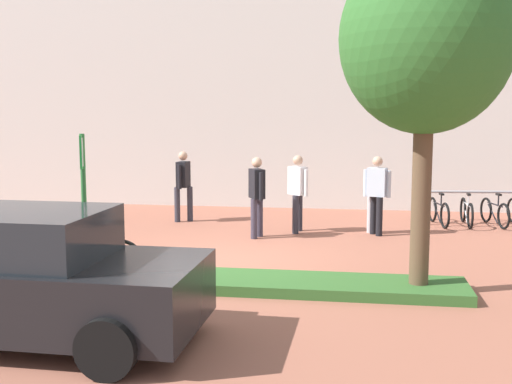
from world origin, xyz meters
name	(u,v)px	position (x,y,z in m)	size (l,w,h in m)	color
ground_plane	(219,262)	(0.00, 0.00, 0.00)	(60.00, 60.00, 0.00)	#9E5B47
building_facade	(271,28)	(0.00, 7.17, 5.00)	(28.00, 1.20, 10.00)	silver
planter_strip	(233,282)	(0.57, -1.59, 0.08)	(7.00, 1.10, 0.16)	#336028
tree_sidewalk	(426,40)	(3.34, -1.56, 3.67)	(2.45, 2.45, 5.05)	brown
parking_sign_post	(84,185)	(-1.81, -1.59, 1.53)	(0.12, 0.36, 2.33)	#2D7238
bike_at_sign	(91,258)	(-1.76, -1.51, 0.35)	(1.68, 0.42, 0.86)	black
bike_rack_cluster	(480,211)	(5.35, 4.50, 0.35)	(2.64, 1.71, 0.83)	#99999E
bollard_steel	(371,213)	(2.76, 3.20, 0.45)	(0.16, 0.16, 0.90)	#ADADB2
person_shirt_white	(298,188)	(1.15, 3.01, 0.98)	(0.49, 0.48, 1.72)	#2D2D38
person_casual_tan	(377,190)	(2.88, 2.96, 0.98)	(0.58, 0.35, 1.72)	black
person_suited_dark	(183,182)	(-1.72, 3.98, 0.98)	(0.42, 0.61, 1.72)	#2D2D38
person_suited_navy	(257,192)	(0.35, 2.27, 0.98)	(0.40, 0.55, 1.72)	#383342
car_black_suv	(15,276)	(-1.55, -4.18, 0.76)	(4.34, 2.10, 1.54)	black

